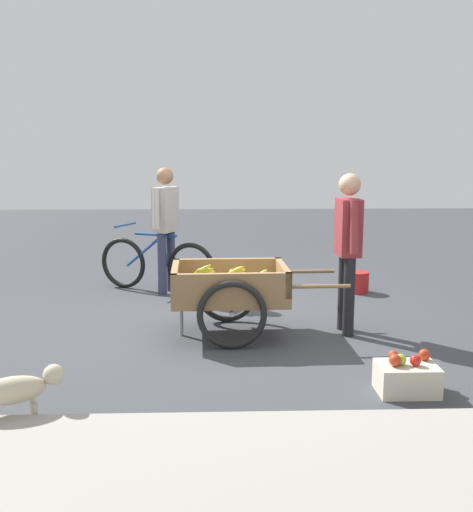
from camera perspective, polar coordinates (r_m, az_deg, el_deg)
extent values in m
plane|color=#3D3F44|center=(6.29, 0.42, -6.55)|extent=(24.00, 24.00, 0.00)
cube|color=#937047|center=(5.89, -0.67, -3.67)|extent=(1.12, 0.83, 0.10)
cube|color=#937047|center=(5.84, -5.78, -2.11)|extent=(0.08, 0.80, 0.24)
cube|color=#937047|center=(5.90, 4.38, -1.98)|extent=(0.08, 0.80, 0.24)
cube|color=#937047|center=(5.49, -0.47, -2.87)|extent=(1.10, 0.09, 0.24)
cube|color=#937047|center=(6.21, -0.85, -1.33)|extent=(1.10, 0.09, 0.24)
torus|color=black|center=(5.48, -0.43, -5.58)|extent=(0.64, 0.08, 0.64)
torus|color=black|center=(6.33, -0.88, -3.42)|extent=(0.64, 0.08, 0.64)
cylinder|color=#9E9EA8|center=(5.91, -0.67, -4.43)|extent=(0.07, 0.88, 0.04)
cylinder|color=#937047|center=(5.63, 7.94, -2.85)|extent=(0.55, 0.05, 0.04)
cylinder|color=#937047|center=(6.28, 6.71, -1.46)|extent=(0.55, 0.05, 0.04)
cylinder|color=#9E9EA8|center=(5.94, -5.22, -5.83)|extent=(0.04, 0.04, 0.35)
ellipsoid|color=gold|center=(5.84, -2.89, -1.60)|extent=(0.18, 0.10, 0.14)
ellipsoid|color=gold|center=(5.84, -3.01, -1.51)|extent=(0.19, 0.09, 0.09)
ellipsoid|color=gold|center=(5.83, -3.18, -1.43)|extent=(0.19, 0.07, 0.08)
ellipsoid|color=gold|center=(5.82, -3.31, -1.35)|extent=(0.18, 0.08, 0.14)
ellipsoid|color=gold|center=(5.85, -3.22, -2.35)|extent=(0.18, 0.07, 0.13)
ellipsoid|color=gold|center=(5.85, -3.34, -2.27)|extent=(0.19, 0.08, 0.08)
ellipsoid|color=gold|center=(5.84, -3.50, -2.19)|extent=(0.19, 0.10, 0.08)
ellipsoid|color=gold|center=(5.83, -3.62, -2.11)|extent=(0.18, 0.05, 0.13)
ellipsoid|color=gold|center=(5.64, 3.12, -3.10)|extent=(0.18, 0.06, 0.14)
ellipsoid|color=gold|center=(5.63, 3.00, -3.01)|extent=(0.19, 0.10, 0.09)
ellipsoid|color=gold|center=(5.62, 2.92, -2.93)|extent=(0.18, 0.07, 0.05)
ellipsoid|color=gold|center=(5.61, 2.83, -2.84)|extent=(0.19, 0.07, 0.09)
ellipsoid|color=gold|center=(5.60, 2.72, -2.76)|extent=(0.18, 0.06, 0.14)
ellipsoid|color=gold|center=(5.91, 1.71, -2.39)|extent=(0.18, 0.06, 0.12)
ellipsoid|color=gold|center=(5.90, 1.63, -2.31)|extent=(0.19, 0.07, 0.09)
ellipsoid|color=gold|center=(5.89, 1.54, -2.23)|extent=(0.19, 0.09, 0.05)
ellipsoid|color=gold|center=(5.88, 1.45, -2.15)|extent=(0.19, 0.06, 0.09)
ellipsoid|color=gold|center=(5.87, 1.30, -2.07)|extent=(0.17, 0.06, 0.15)
ellipsoid|color=gold|center=(5.83, 0.26, -1.63)|extent=(0.18, 0.07, 0.12)
ellipsoid|color=gold|center=(5.82, 0.17, -1.54)|extent=(0.19, 0.08, 0.09)
ellipsoid|color=gold|center=(5.81, 0.03, -1.46)|extent=(0.19, 0.09, 0.08)
ellipsoid|color=gold|center=(5.80, -0.09, -1.38)|extent=(0.19, 0.10, 0.13)
ellipsoid|color=gold|center=(6.01, -2.66, -1.70)|extent=(0.18, 0.07, 0.14)
ellipsoid|color=gold|center=(6.00, -2.75, -1.62)|extent=(0.19, 0.09, 0.10)
ellipsoid|color=gold|center=(5.99, -2.85, -1.54)|extent=(0.19, 0.09, 0.05)
ellipsoid|color=gold|center=(5.99, -2.98, -1.46)|extent=(0.19, 0.07, 0.10)
ellipsoid|color=gold|center=(5.98, -3.08, -1.38)|extent=(0.17, 0.08, 0.15)
ellipsoid|color=gold|center=(5.61, -2.61, -2.51)|extent=(0.19, 0.08, 0.14)
ellipsoid|color=gold|center=(5.60, -2.74, -2.43)|extent=(0.19, 0.10, 0.08)
ellipsoid|color=gold|center=(5.59, -2.89, -2.34)|extent=(0.19, 0.07, 0.08)
ellipsoid|color=gold|center=(5.58, -3.05, -2.26)|extent=(0.17, 0.08, 0.15)
ellipsoid|color=gold|center=(5.74, 2.74, -2.80)|extent=(0.18, 0.07, 0.14)
ellipsoid|color=gold|center=(5.73, 2.52, -2.72)|extent=(0.18, 0.07, 0.04)
ellipsoid|color=gold|center=(5.72, 2.34, -2.64)|extent=(0.18, 0.07, 0.13)
ellipsoid|color=gold|center=(5.83, -1.37, -2.63)|extent=(0.18, 0.08, 0.12)
ellipsoid|color=gold|center=(5.82, -1.43, -2.55)|extent=(0.19, 0.05, 0.10)
ellipsoid|color=gold|center=(5.81, -1.55, -2.47)|extent=(0.19, 0.09, 0.04)
ellipsoid|color=gold|center=(5.81, -1.64, -2.38)|extent=(0.19, 0.06, 0.09)
ellipsoid|color=gold|center=(5.80, -1.79, -2.30)|extent=(0.18, 0.08, 0.15)
ellipsoid|color=gold|center=(5.69, -2.85, -3.02)|extent=(0.17, 0.06, 0.15)
ellipsoid|color=gold|center=(5.68, -2.99, -2.93)|extent=(0.19, 0.06, 0.10)
ellipsoid|color=gold|center=(5.67, -3.10, -2.85)|extent=(0.18, 0.10, 0.05)
ellipsoid|color=gold|center=(5.67, -3.22, -2.77)|extent=(0.19, 0.11, 0.11)
ellipsoid|color=gold|center=(5.66, -3.32, -2.68)|extent=(0.18, 0.05, 0.14)
ellipsoid|color=gold|center=(5.75, 2.63, -2.15)|extent=(0.17, 0.06, 0.15)
ellipsoid|color=gold|center=(5.74, 2.52, -2.06)|extent=(0.19, 0.08, 0.11)
ellipsoid|color=gold|center=(5.73, 2.40, -1.98)|extent=(0.19, 0.10, 0.05)
ellipsoid|color=gold|center=(5.72, 2.31, -1.90)|extent=(0.19, 0.11, 0.09)
ellipsoid|color=gold|center=(5.71, 2.18, -1.81)|extent=(0.17, 0.07, 0.15)
ellipsoid|color=gold|center=(5.59, -3.83, -3.22)|extent=(0.17, 0.09, 0.15)
ellipsoid|color=gold|center=(5.58, -4.08, -3.14)|extent=(0.19, 0.08, 0.05)
ellipsoid|color=gold|center=(5.57, -4.27, -3.05)|extent=(0.18, 0.11, 0.13)
cylinder|color=black|center=(5.95, 10.53, -3.80)|extent=(0.11, 0.11, 0.78)
cylinder|color=black|center=(6.16, 10.04, -3.32)|extent=(0.11, 0.11, 0.78)
cube|color=maroon|center=(5.94, 10.48, 2.68)|extent=(0.21, 0.35, 0.55)
sphere|color=tan|center=(5.90, 10.61, 6.63)|extent=(0.21, 0.21, 0.21)
cylinder|color=maroon|center=(5.72, 11.03, 2.66)|extent=(0.08, 0.14, 0.50)
cylinder|color=maroon|center=(6.14, 10.00, 3.20)|extent=(0.08, 0.13, 0.50)
torus|color=black|center=(8.00, -10.62, -0.65)|extent=(0.62, 0.34, 0.66)
torus|color=black|center=(7.49, -4.28, -1.24)|extent=(0.62, 0.34, 0.66)
cylinder|color=#234C93|center=(7.67, -7.62, 2.00)|extent=(0.56, 0.29, 0.04)
cylinder|color=#234C93|center=(7.64, -6.82, 0.65)|extent=(0.11, 0.08, 0.45)
cylinder|color=#234C93|center=(7.80, -8.71, 0.43)|extent=(0.49, 0.26, 0.43)
ellipsoid|color=black|center=(7.59, -6.73, 2.62)|extent=(0.20, 0.08, 0.06)
cylinder|color=#234C93|center=(7.90, -10.43, 2.89)|extent=(0.22, 0.43, 0.03)
cylinder|color=#333851|center=(7.56, -7.02, -0.73)|extent=(0.11, 0.11, 0.78)
cylinder|color=#333851|center=(7.74, -6.19, -0.45)|extent=(0.11, 0.11, 0.78)
cube|color=#B7B2AD|center=(7.55, -6.70, 4.36)|extent=(0.33, 0.39, 0.55)
sphere|color=#9E704C|center=(7.52, -6.77, 7.48)|extent=(0.21, 0.21, 0.21)
cylinder|color=#B7B2AD|center=(7.36, -7.58, 4.41)|extent=(0.08, 0.15, 0.50)
cylinder|color=#B7B2AD|center=(7.74, -5.88, 4.72)|extent=(0.08, 0.08, 0.50)
ellipsoid|color=beige|center=(4.24, -20.45, -11.78)|extent=(0.47, 0.35, 0.18)
sphere|color=beige|center=(4.25, -16.83, -10.64)|extent=(0.14, 0.14, 0.14)
cylinder|color=beige|center=(4.37, -18.63, -13.55)|extent=(0.04, 0.04, 0.18)
cylinder|color=beige|center=(4.27, -18.40, -14.10)|extent=(0.04, 0.04, 0.18)
cylinder|color=#B21E1E|center=(7.82, 11.29, -2.41)|extent=(0.29, 0.29, 0.26)
cube|color=beige|center=(4.78, 15.73, -11.05)|extent=(0.44, 0.32, 0.22)
sphere|color=red|center=(4.72, 16.49, -9.39)|extent=(0.08, 0.08, 0.08)
sphere|color=#B23319|center=(4.85, 17.27, -8.86)|extent=(0.09, 0.09, 0.09)
sphere|color=#99BF33|center=(4.70, 15.19, -9.38)|extent=(0.09, 0.09, 0.09)
sphere|color=#B23319|center=(4.67, 14.71, -9.47)|extent=(0.09, 0.09, 0.09)
sphere|color=#B23319|center=(4.79, 14.54, -9.03)|extent=(0.08, 0.08, 0.08)
sphere|color=red|center=(4.74, 14.60, -9.28)|extent=(0.07, 0.07, 0.07)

